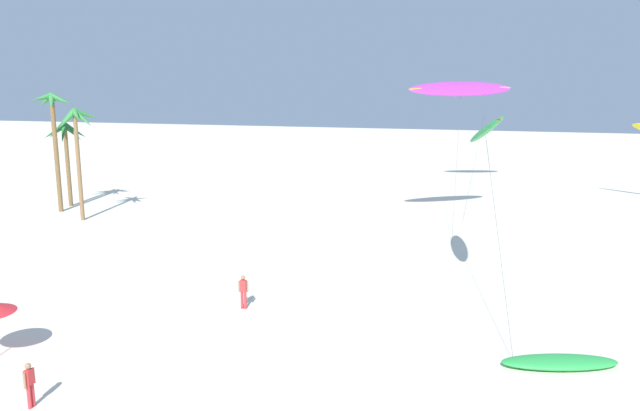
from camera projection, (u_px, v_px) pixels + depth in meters
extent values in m
cylinder|color=brown|center=(68.00, 166.00, 55.20)|extent=(0.37, 0.37, 7.52)
cone|color=#23662D|center=(73.00, 133.00, 54.34)|extent=(2.07, 0.57, 1.79)
cone|color=#23662D|center=(75.00, 131.00, 55.15)|extent=(1.64, 2.09, 1.67)
cone|color=#23662D|center=(69.00, 127.00, 55.55)|extent=(1.30, 2.31, 1.02)
cone|color=#23662D|center=(57.00, 131.00, 54.86)|extent=(2.14, 0.59, 1.66)
cone|color=#23662D|center=(55.00, 132.00, 53.91)|extent=(1.50, 2.18, 1.58)
cone|color=#23662D|center=(63.00, 134.00, 53.82)|extent=(1.46, 2.02, 1.87)
cylinder|color=brown|center=(56.00, 155.00, 52.47)|extent=(0.39, 0.39, 10.19)
cone|color=#33843D|center=(61.00, 100.00, 51.40)|extent=(1.97, 0.82, 1.19)
cone|color=#33843D|center=(62.00, 100.00, 52.06)|extent=(1.52, 1.90, 1.24)
cone|color=#33843D|center=(54.00, 99.00, 52.37)|extent=(1.37, 1.96, 1.15)
cone|color=#33843D|center=(45.00, 101.00, 51.89)|extent=(1.91, 0.81, 1.45)
cone|color=#33843D|center=(41.00, 98.00, 50.83)|extent=(1.22, 1.98, 0.94)
cone|color=#33843D|center=(51.00, 103.00, 50.94)|extent=(1.52, 1.74, 1.60)
cylinder|color=olive|center=(79.00, 167.00, 49.12)|extent=(0.33, 0.33, 9.00)
cone|color=#33843D|center=(83.00, 119.00, 48.14)|extent=(1.87, 0.58, 1.61)
cone|color=#33843D|center=(86.00, 115.00, 48.80)|extent=(1.69, 1.91, 1.13)
cone|color=#33843D|center=(79.00, 113.00, 49.20)|extent=(1.16, 2.07, 0.93)
cone|color=#33843D|center=(71.00, 114.00, 49.01)|extent=(1.97, 1.59, 1.03)
cone|color=#33843D|center=(66.00, 119.00, 48.34)|extent=(1.91, 1.12, 1.67)
cone|color=#33843D|center=(67.00, 120.00, 47.83)|extent=(1.16, 1.87, 1.71)
cone|color=#33843D|center=(77.00, 116.00, 47.53)|extent=(1.86, 1.76, 1.15)
ellipsoid|color=purple|center=(461.00, 89.00, 46.02)|extent=(7.99, 5.95, 1.43)
ellipsoid|color=orange|center=(461.00, 88.00, 46.02)|extent=(7.65, 5.33, 0.61)
cylinder|color=#4C4C51|center=(457.00, 164.00, 43.89)|extent=(0.35, 6.72, 10.71)
cylinder|color=#4C4C51|center=(488.00, 96.00, 50.86)|extent=(2.71, 9.90, 20.38)
ellipsoid|color=green|center=(485.00, 130.00, 30.45)|extent=(2.72, 8.71, 2.70)
ellipsoid|color=red|center=(485.00, 130.00, 30.45)|extent=(1.98, 8.64, 2.01)
cylinder|color=#4C4C51|center=(498.00, 234.00, 27.29)|extent=(1.86, 8.04, 8.68)
ellipsoid|color=green|center=(560.00, 362.00, 23.75)|extent=(4.84, 2.71, 0.40)
ellipsoid|color=purple|center=(560.00, 362.00, 23.75)|extent=(2.34, 1.73, 0.24)
cylinder|color=red|center=(242.00, 300.00, 29.96)|extent=(0.14, 0.14, 0.91)
cylinder|color=red|center=(245.00, 300.00, 29.93)|extent=(0.14, 0.14, 0.91)
cube|color=red|center=(243.00, 286.00, 29.80)|extent=(0.32, 0.24, 0.59)
cylinder|color=#9E7051|center=(239.00, 286.00, 29.84)|extent=(0.09, 0.09, 0.56)
cylinder|color=#9E7051|center=(247.00, 287.00, 29.77)|extent=(0.09, 0.09, 0.56)
sphere|color=#9E7051|center=(243.00, 278.00, 29.72)|extent=(0.21, 0.21, 0.21)
cylinder|color=red|center=(29.00, 397.00, 20.63)|extent=(0.14, 0.14, 0.86)
cylinder|color=red|center=(33.00, 395.00, 20.78)|extent=(0.14, 0.14, 0.86)
cube|color=red|center=(29.00, 377.00, 20.57)|extent=(0.21, 0.30, 0.55)
cylinder|color=#9E7051|center=(25.00, 381.00, 20.38)|extent=(0.09, 0.09, 0.56)
cylinder|color=#9E7051|center=(34.00, 375.00, 20.78)|extent=(0.09, 0.09, 0.56)
sphere|color=#9E7051|center=(28.00, 366.00, 20.49)|extent=(0.21, 0.21, 0.21)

